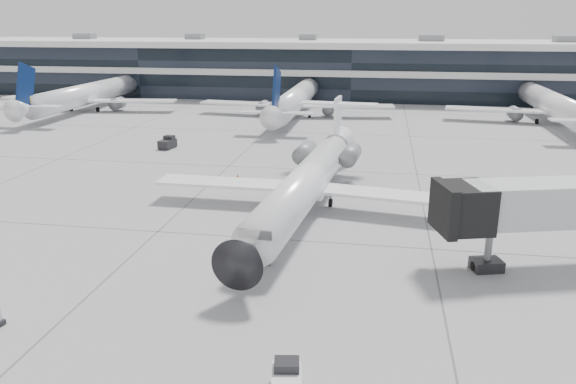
# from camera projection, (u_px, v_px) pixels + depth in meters

# --- Properties ---
(ground) EXTENTS (220.00, 220.00, 0.00)m
(ground) POSITION_uv_depth(u_px,v_px,m) (289.00, 240.00, 40.43)
(ground) COLOR gray
(ground) RESTS_ON ground
(terminal) EXTENTS (170.00, 22.00, 10.00)m
(terminal) POSITION_uv_depth(u_px,v_px,m) (354.00, 71.00, 116.27)
(terminal) COLOR black
(terminal) RESTS_ON ground
(bg_jet_left) EXTENTS (32.00, 40.00, 9.60)m
(bg_jet_left) POSITION_uv_depth(u_px,v_px,m) (90.00, 110.00, 99.46)
(bg_jet_left) COLOR white
(bg_jet_left) RESTS_ON ground
(bg_jet_center) EXTENTS (32.00, 40.00, 9.60)m
(bg_jet_center) POSITION_uv_depth(u_px,v_px,m) (296.00, 115.00, 93.56)
(bg_jet_center) COLOR white
(bg_jet_center) RESTS_ON ground
(bg_jet_right) EXTENTS (32.00, 40.00, 9.60)m
(bg_jet_right) POSITION_uv_depth(u_px,v_px,m) (550.00, 122.00, 87.18)
(bg_jet_right) COLOR white
(bg_jet_right) RESTS_ON ground
(regional_jet) EXTENTS (26.65, 33.28, 7.68)m
(regional_jet) POSITION_uv_depth(u_px,v_px,m) (309.00, 179.00, 46.16)
(regional_jet) COLOR white
(regional_jet) RESTS_ON ground
(baggage_tug) EXTENTS (1.57, 2.30, 1.36)m
(baggage_tug) POSITION_uv_depth(u_px,v_px,m) (287.00, 382.00, 23.59)
(baggage_tug) COLOR silver
(baggage_tug) RESTS_ON ground
(traffic_cone) EXTENTS (0.50, 0.50, 0.62)m
(traffic_cone) POSITION_uv_depth(u_px,v_px,m) (238.00, 177.00, 55.67)
(traffic_cone) COLOR #EC540C
(traffic_cone) RESTS_ON ground
(far_tug) EXTENTS (1.77, 2.58, 1.52)m
(far_tug) POSITION_uv_depth(u_px,v_px,m) (168.00, 143.00, 69.22)
(far_tug) COLOR black
(far_tug) RESTS_ON ground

